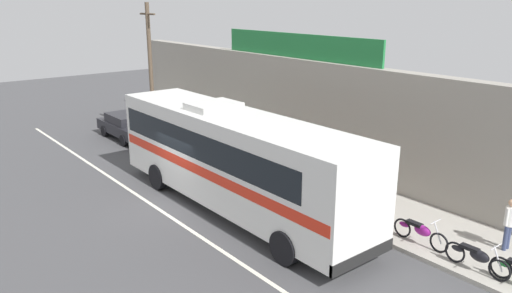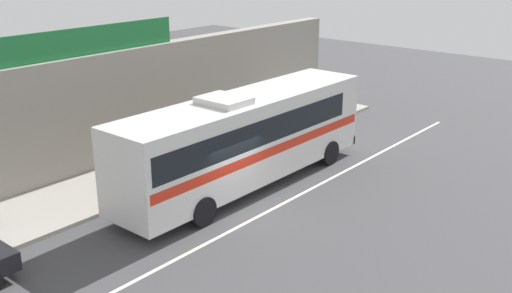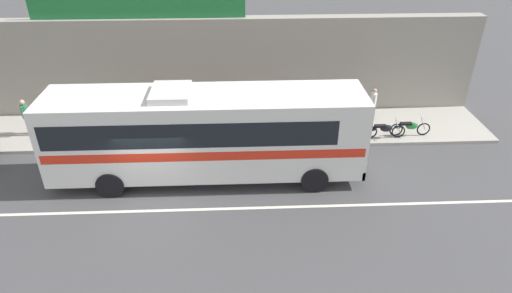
{
  "view_description": "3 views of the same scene",
  "coord_description": "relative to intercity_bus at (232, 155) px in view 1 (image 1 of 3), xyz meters",
  "views": [
    {
      "loc": [
        15.51,
        -8.52,
        7.37
      ],
      "look_at": [
        1.91,
        2.43,
        2.19
      ],
      "focal_mm": 34.81,
      "sensor_mm": 36.0,
      "label": 1
    },
    {
      "loc": [
        -14.36,
        -12.86,
        9.08
      ],
      "look_at": [
        2.78,
        1.56,
        1.34
      ],
      "focal_mm": 41.96,
      "sensor_mm": 36.0,
      "label": 2
    },
    {
      "loc": [
        3.2,
        -13.49,
        10.12
      ],
      "look_at": [
        3.88,
        1.81,
        1.05
      ],
      "focal_mm": 31.09,
      "sensor_mm": 36.0,
      "label": 3
    }
  ],
  "objects": [
    {
      "name": "road_center_stripe",
      "position": [
        -1.88,
        -2.16,
        -2.06
      ],
      "size": [
        30.0,
        0.14,
        0.01
      ],
      "primitive_type": "cube",
      "color": "silver",
      "rests_on": "ground_plane"
    },
    {
      "name": "intercity_bus",
      "position": [
        0.0,
        0.0,
        0.0
      ],
      "size": [
        11.95,
        2.66,
        3.78
      ],
      "color": "silver",
      "rests_on": "ground_plane"
    },
    {
      "name": "motorcycle_red",
      "position": [
        6.02,
        2.68,
        -1.5
      ],
      "size": [
        1.9,
        0.56,
        0.94
      ],
      "color": "black",
      "rests_on": "sidewalk_slab"
    },
    {
      "name": "pedestrian_far_right",
      "position": [
        -8.32,
        3.58,
        -0.91
      ],
      "size": [
        0.3,
        0.48,
        1.74
      ],
      "color": "black",
      "rests_on": "sidewalk_slab"
    },
    {
      "name": "ground_plane",
      "position": [
        -1.88,
        -1.36,
        -2.07
      ],
      "size": [
        70.0,
        70.0,
        0.0
      ],
      "primitive_type": "plane",
      "color": "#444447"
    },
    {
      "name": "storefront_billboard",
      "position": [
        -3.17,
        5.99,
        3.28
      ],
      "size": [
        9.84,
        0.12,
        1.1
      ],
      "primitive_type": "cube",
      "color": "#1E7538",
      "rests_on": "storefront_facade"
    },
    {
      "name": "motorcycle_purple",
      "position": [
        7.91,
        2.52,
        -1.5
      ],
      "size": [
        1.9,
        0.56,
        0.94
      ],
      "color": "black",
      "rests_on": "sidewalk_slab"
    },
    {
      "name": "sidewalk_slab",
      "position": [
        -1.88,
        3.84,
        -2.0
      ],
      "size": [
        30.0,
        3.6,
        0.14
      ],
      "primitive_type": "cube",
      "color": "#A8A399",
      "rests_on": "ground_plane"
    },
    {
      "name": "utility_pole",
      "position": [
        -10.89,
        2.53,
        1.76
      ],
      "size": [
        1.6,
        0.22,
        7.11
      ],
      "color": "brown",
      "rests_on": "sidewalk_slab"
    },
    {
      "name": "parked_car",
      "position": [
        -11.37,
        1.15,
        -1.33
      ],
      "size": [
        4.33,
        1.84,
        1.37
      ],
      "color": "black",
      "rests_on": "ground_plane"
    },
    {
      "name": "storefront_facade",
      "position": [
        -1.88,
        5.99,
        0.33
      ],
      "size": [
        30.0,
        0.7,
        4.8
      ],
      "primitive_type": "cube",
      "color": "gray",
      "rests_on": "ground_plane"
    },
    {
      "name": "pedestrian_far_left",
      "position": [
        7.86,
        4.43,
        -0.99
      ],
      "size": [
        0.3,
        0.48,
        1.61
      ],
      "color": "navy",
      "rests_on": "sidewalk_slab"
    }
  ]
}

